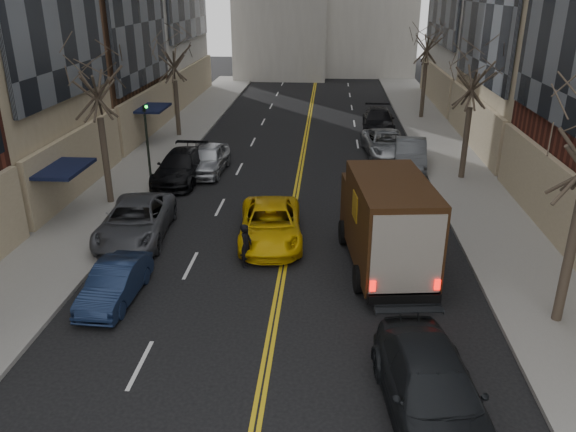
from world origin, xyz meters
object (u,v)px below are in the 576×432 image
observer_sedan (432,391)px  pedestrian (246,245)px  taxi (271,224)px  ups_truck (386,223)px

observer_sedan → pedestrian: bearing=119.7°
taxi → observer_sedan: bearing=-69.0°
ups_truck → observer_sedan: 7.94m
taxi → pedestrian: pedestrian is taller
pedestrian → observer_sedan: bearing=-132.7°
ups_truck → taxi: bearing=148.5°
observer_sedan → ups_truck: bearing=87.0°
observer_sedan → taxi: (-4.90, 9.92, -0.06)m
taxi → pedestrian: (-0.68, -2.29, 0.10)m
pedestrian → ups_truck: bearing=-76.3°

